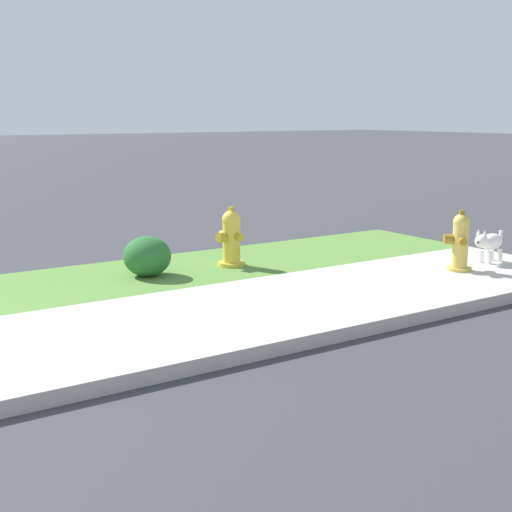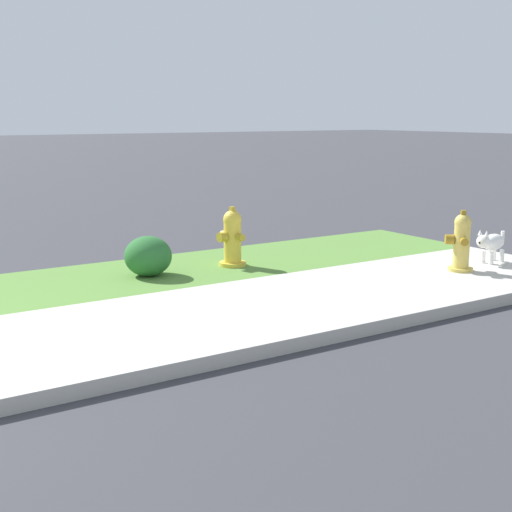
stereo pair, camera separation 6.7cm
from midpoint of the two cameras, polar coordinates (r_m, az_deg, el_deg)
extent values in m
cylinder|color=gold|center=(8.88, 16.23, -1.04)|extent=(0.29, 0.29, 0.05)
cylinder|color=gold|center=(8.83, 16.34, 0.85)|extent=(0.19, 0.19, 0.54)
sphere|color=gold|center=(8.79, 16.43, 2.60)|extent=(0.20, 0.20, 0.20)
cube|color=olive|center=(8.77, 16.48, 3.34)|extent=(0.08, 0.08, 0.06)
cylinder|color=olive|center=(8.68, 16.53, 1.11)|extent=(0.13, 0.13, 0.09)
cylinder|color=olive|center=(8.95, 16.20, 1.42)|extent=(0.13, 0.13, 0.09)
cylinder|color=olive|center=(8.79, 15.44, 1.29)|extent=(0.15, 0.16, 0.12)
cylinder|color=gold|center=(8.85, -1.67, -0.63)|extent=(0.34, 0.34, 0.05)
cylinder|color=gold|center=(8.80, -1.68, 1.22)|extent=(0.22, 0.22, 0.53)
sphere|color=gold|center=(8.76, -1.69, 2.94)|extent=(0.23, 0.23, 0.23)
cube|color=#B29323|center=(8.74, -1.69, 3.78)|extent=(0.06, 0.06, 0.06)
cylinder|color=#B29323|center=(8.67, -1.04, 1.51)|extent=(0.10, 0.10, 0.09)
cylinder|color=#B29323|center=(8.91, -2.30, 1.76)|extent=(0.10, 0.10, 0.09)
cylinder|color=#B29323|center=(8.69, -2.49, 1.52)|extent=(0.12, 0.13, 0.12)
ellipsoid|color=white|center=(9.45, 18.65, 1.06)|extent=(0.41, 0.26, 0.21)
sphere|color=white|center=(9.25, 17.92, 1.12)|extent=(0.16, 0.16, 0.16)
sphere|color=black|center=(9.18, 17.66, 1.02)|extent=(0.03, 0.03, 0.03)
cone|color=white|center=(9.20, 18.17, 1.73)|extent=(0.06, 0.06, 0.07)
cone|color=white|center=(9.25, 17.69, 1.81)|extent=(0.06, 0.06, 0.07)
cylinder|color=white|center=(9.36, 18.50, -0.20)|extent=(0.06, 0.06, 0.17)
cylinder|color=white|center=(9.41, 17.91, -0.09)|extent=(0.06, 0.06, 0.17)
cylinder|color=white|center=(9.56, 19.25, 0.00)|extent=(0.06, 0.06, 0.17)
cylinder|color=white|center=(9.62, 18.67, 0.10)|extent=(0.06, 0.06, 0.17)
cylinder|color=white|center=(9.63, 19.32, 1.57)|extent=(0.05, 0.05, 0.11)
ellipsoid|color=#28662D|center=(8.35, -8.40, -0.01)|extent=(0.55, 0.55, 0.47)
camera|label=1|loc=(0.03, -89.74, 0.05)|focal=50.00mm
camera|label=2|loc=(0.03, 90.26, -0.05)|focal=50.00mm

